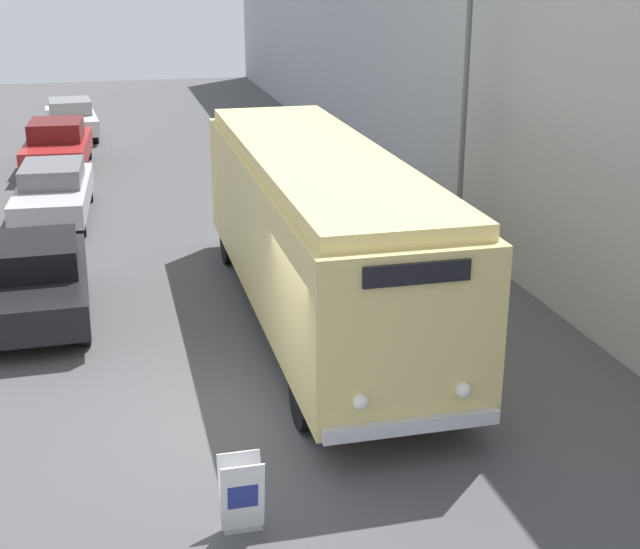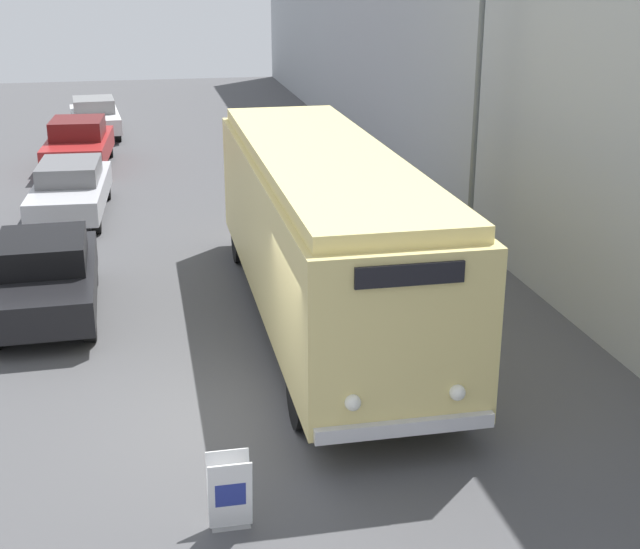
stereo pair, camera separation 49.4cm
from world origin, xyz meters
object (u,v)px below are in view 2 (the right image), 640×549
Objects in this scene: sign_board at (230,493)px; parked_car_distant at (95,117)px; streetlamp at (480,49)px; parked_car_mid at (71,188)px; vintage_bus at (324,227)px; parked_car_near at (45,276)px; parked_car_far at (79,143)px.

sign_board is 26.10m from parked_car_distant.
streetlamp reaches higher than parked_car_mid.
streetlamp is 11.33m from parked_car_mid.
vintage_bus is 5.41m from parked_car_near.
parked_car_far is at bearing 126.94° from streetlamp.
streetlamp reaches higher than vintage_bus.
vintage_bus reaches higher than parked_car_distant.
parked_car_near is 7.03m from parked_car_mid.
parked_car_mid reaches higher than parked_car_distant.
parked_car_mid is (0.08, 7.03, -0.03)m from parked_car_near.
vintage_bus is 2.43× the size of parked_car_distant.
sign_board is at bearing -111.63° from vintage_bus.
parked_car_distant is (0.31, 18.52, -0.04)m from parked_car_near.
streetlamp is 1.52× the size of parked_car_mid.
parked_car_distant is at bearing 95.28° from sign_board.
parked_car_far is at bearing 88.77° from parked_car_near.
parked_car_far reaches higher than parked_car_mid.
parked_car_distant is (0.32, 5.52, -0.05)m from parked_car_far.
parked_car_near is 13.00m from parked_car_far.
vintage_bus is 2.18× the size of parked_car_mid.
vintage_bus reaches higher than parked_car_mid.
sign_board is at bearing -76.78° from parked_car_mid.
parked_car_far is at bearing 109.54° from vintage_bus.
parked_car_distant is (0.23, 11.49, -0.01)m from parked_car_mid.
streetlamp reaches higher than sign_board.
parked_car_mid is at bearing 120.75° from vintage_bus.
parked_car_near is 1.00× the size of parked_car_distant.
vintage_bus is at bearing -56.32° from parked_car_mid.
parked_car_mid is (-5.03, 8.46, -1.10)m from vintage_bus.
vintage_bus is at bearing -146.04° from streetlamp.
parked_car_mid is (-2.63, 14.51, 0.28)m from sign_board.
parked_car_near is 0.90× the size of parked_car_mid.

